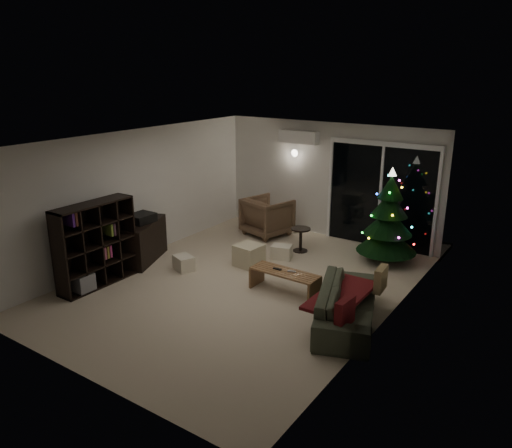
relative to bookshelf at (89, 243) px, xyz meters
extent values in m
plane|color=beige|center=(2.25, 1.35, -0.73)|extent=(6.50, 6.50, 0.00)
plane|color=white|center=(2.25, 1.35, 1.77)|extent=(6.50, 6.50, 0.00)
cube|color=silver|center=(2.25, 4.60, 0.52)|extent=(5.00, 0.02, 2.50)
cube|color=silver|center=(2.25, -1.90, 0.52)|extent=(5.00, 0.02, 2.50)
cube|color=silver|center=(-0.25, 1.35, 0.52)|extent=(0.02, 6.50, 2.50)
cube|color=silver|center=(4.75, 1.35, 0.52)|extent=(0.02, 6.50, 2.50)
cube|color=black|center=(3.45, 4.58, 0.32)|extent=(2.20, 0.02, 2.10)
cube|color=white|center=(1.55, 4.48, 1.42)|extent=(0.90, 0.22, 0.28)
cube|color=#3F3833|center=(3.45, 5.10, -0.78)|extent=(2.60, 1.00, 0.10)
cube|color=white|center=(3.45, 5.50, -0.23)|extent=(2.20, 0.06, 1.00)
cube|color=black|center=(0.00, 1.22, -0.34)|extent=(0.90, 1.33, 0.78)
cube|color=black|center=(0.00, 1.22, 0.13)|extent=(0.39, 0.47, 0.17)
imported|color=brown|center=(1.14, 3.88, -0.31)|extent=(1.11, 1.13, 0.85)
cube|color=beige|center=(1.84, 2.16, -0.52)|extent=(0.50, 0.50, 0.41)
cube|color=beige|center=(0.96, 1.30, -0.59)|extent=(0.46, 0.41, 0.27)
cube|color=beige|center=(2.16, 2.81, -0.59)|extent=(0.45, 0.39, 0.27)
cylinder|color=black|center=(2.28, 3.37, -0.48)|extent=(0.49, 0.49, 0.49)
cylinder|color=black|center=(1.39, 4.63, 0.17)|extent=(0.29, 0.29, 1.79)
imported|color=#424837|center=(4.30, 1.15, -0.44)|extent=(1.39, 2.12, 0.58)
cube|color=maroon|center=(4.20, 1.15, -0.31)|extent=(0.62, 1.42, 0.05)
cube|color=tan|center=(4.55, 1.80, -0.21)|extent=(0.15, 0.39, 0.38)
cube|color=maroon|center=(4.55, 0.50, -0.21)|extent=(0.14, 0.39, 0.38)
cube|color=black|center=(2.86, 1.52, -0.34)|extent=(0.15, 0.04, 0.02)
cube|color=slate|center=(3.11, 1.57, -0.34)|extent=(0.14, 0.08, 0.02)
cone|color=black|center=(3.91, 3.83, 0.19)|extent=(1.45, 1.45, 1.84)
camera|label=1|loc=(6.90, -5.05, 2.89)|focal=35.00mm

